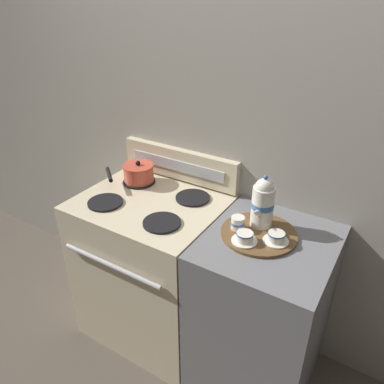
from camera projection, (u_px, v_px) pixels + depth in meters
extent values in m
plane|color=brown|center=(196.00, 342.00, 2.28)|extent=(6.00, 6.00, 0.00)
cube|color=#9E998E|center=(229.00, 158.00, 2.00)|extent=(6.00, 0.05, 2.20)
cube|color=beige|center=(154.00, 268.00, 2.20)|extent=(0.76, 0.63, 0.91)
cylinder|color=silver|center=(111.00, 265.00, 1.83)|extent=(0.61, 0.02, 0.02)
cylinder|color=black|center=(139.00, 181.00, 2.16)|extent=(0.18, 0.18, 0.01)
cylinder|color=black|center=(193.00, 198.00, 2.00)|extent=(0.18, 0.18, 0.01)
cylinder|color=black|center=(105.00, 202.00, 1.95)|extent=(0.18, 0.18, 0.01)
cylinder|color=black|center=(162.00, 223.00, 1.79)|extent=(0.18, 0.18, 0.01)
cube|color=beige|center=(179.00, 164.00, 2.15)|extent=(0.74, 0.05, 0.18)
cube|color=#B7B7BC|center=(177.00, 166.00, 2.13)|extent=(0.61, 0.01, 0.06)
cube|color=slate|center=(261.00, 314.00, 1.89)|extent=(0.57, 0.63, 0.91)
cylinder|color=#D14C38|center=(139.00, 174.00, 2.14)|extent=(0.17, 0.17, 0.09)
cylinder|color=#D14C38|center=(138.00, 166.00, 2.12)|extent=(0.18, 0.18, 0.01)
sphere|color=black|center=(138.00, 163.00, 2.11)|extent=(0.03, 0.03, 0.03)
cylinder|color=black|center=(109.00, 175.00, 2.09)|extent=(0.14, 0.12, 0.02)
cylinder|color=brown|center=(259.00, 234.00, 1.71)|extent=(0.35, 0.35, 0.01)
cylinder|color=white|center=(262.00, 207.00, 1.71)|extent=(0.10, 0.10, 0.20)
cylinder|color=#38609E|center=(263.00, 205.00, 1.71)|extent=(0.11, 0.11, 0.03)
sphere|color=white|center=(264.00, 188.00, 1.66)|extent=(0.09, 0.09, 0.09)
sphere|color=#38609E|center=(266.00, 177.00, 1.64)|extent=(0.02, 0.02, 0.02)
cone|color=white|center=(256.00, 212.00, 1.65)|extent=(0.03, 0.08, 0.06)
cylinder|color=white|center=(244.00, 241.00, 1.64)|extent=(0.11, 0.11, 0.01)
cylinder|color=white|center=(245.00, 237.00, 1.63)|extent=(0.07, 0.07, 0.04)
cylinder|color=#38609E|center=(245.00, 234.00, 1.62)|extent=(0.08, 0.08, 0.01)
cylinder|color=white|center=(276.00, 241.00, 1.64)|extent=(0.11, 0.11, 0.01)
cylinder|color=white|center=(276.00, 237.00, 1.63)|extent=(0.07, 0.07, 0.04)
cylinder|color=#38609E|center=(277.00, 234.00, 1.62)|extent=(0.08, 0.08, 0.01)
cylinder|color=white|center=(238.00, 223.00, 1.72)|extent=(0.06, 0.06, 0.06)
cylinder|color=#38609E|center=(238.00, 223.00, 1.72)|extent=(0.06, 0.06, 0.01)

